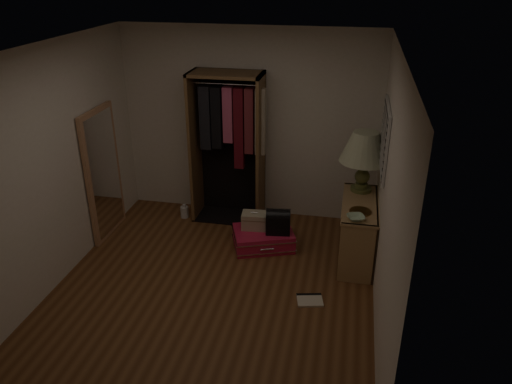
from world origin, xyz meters
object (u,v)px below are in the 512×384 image
open_wardrobe (230,135)px  white_jug (185,212)px  train_case (254,220)px  floor_mirror (103,174)px  console_bookshelf (358,228)px  black_bag (278,221)px  table_lamp (365,148)px  pink_suitcase (263,238)px

open_wardrobe → white_jug: 1.31m
train_case → floor_mirror: bearing=177.7°
console_bookshelf → black_bag: console_bookshelf is taller
open_wardrobe → console_bookshelf: bearing=-22.6°
open_wardrobe → table_lamp: size_ratio=2.73×
open_wardrobe → train_case: open_wardrobe is taller
pink_suitcase → white_jug: pink_suitcase is taller
open_wardrobe → white_jug: (-0.65, -0.17, -1.13)m
pink_suitcase → table_lamp: table_lamp is taller
pink_suitcase → open_wardrobe: bearing=109.2°
table_lamp → console_bookshelf: bearing=-90.9°
train_case → black_bag: bearing=-15.2°
open_wardrobe → train_case: 1.21m
floor_mirror → black_bag: floor_mirror is taller
pink_suitcase → white_jug: bearing=135.7°
pink_suitcase → floor_mirror: bearing=161.0°
black_bag → floor_mirror: bearing=173.1°
console_bookshelf → white_jug: console_bookshelf is taller
floor_mirror → table_lamp: size_ratio=2.26×
table_lamp → black_bag: bearing=-161.2°
black_bag → table_lamp: size_ratio=0.43×
table_lamp → white_jug: table_lamp is taller
console_bookshelf → pink_suitcase: size_ratio=1.26×
open_wardrobe → white_jug: size_ratio=10.28×
floor_mirror → pink_suitcase: bearing=1.1°
floor_mirror → pink_suitcase: (2.08, 0.04, -0.74)m
black_bag → train_case: bearing=162.0°
floor_mirror → table_lamp: floor_mirror is taller
train_case → black_bag: 0.33m
train_case → black_bag: (0.32, -0.06, 0.06)m
black_bag → white_jug: black_bag is taller
console_bookshelf → train_case: (-1.29, 0.04, -0.06)m
table_lamp → open_wardrobe: bearing=166.8°
pink_suitcase → black_bag: size_ratio=2.74×
open_wardrobe → black_bag: size_ratio=6.30×
black_bag → white_jug: (-1.43, 0.57, -0.31)m
pink_suitcase → white_jug: 1.36m
pink_suitcase → table_lamp: 1.69m
open_wardrobe → train_case: (0.47, -0.69, -0.88)m
black_bag → white_jug: size_ratio=1.63×
train_case → table_lamp: (1.29, 0.27, 0.96)m
open_wardrobe → black_bag: bearing=-43.5°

